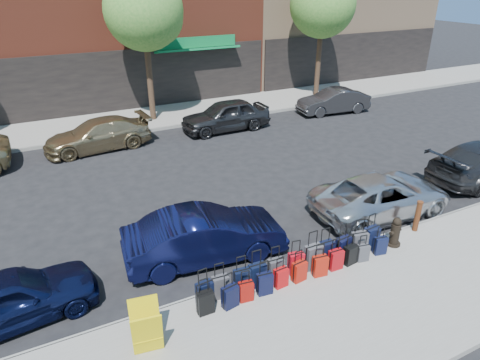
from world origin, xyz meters
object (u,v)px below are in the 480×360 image
fire_hydrant (395,232)px  tree_right (325,6)px  car_near_1 (205,236)px  car_far_2 (226,115)px  car_far_3 (333,101)px  car_near_2 (382,195)px  tree_center (147,13)px  suitcase_front_5 (296,263)px  display_rack (146,329)px  car_far_1 (98,135)px  car_near_0 (9,299)px  bollard (418,216)px

fire_hydrant → tree_right: bearing=51.9°
tree_right → car_near_1: tree_right is taller
car_far_2 → car_far_3: bearing=89.3°
tree_right → car_far_2: bearing=-159.3°
car_near_1 → car_near_2: car_near_1 is taller
tree_center → car_far_3: bearing=-17.6°
suitcase_front_5 → car_near_1: 2.53m
tree_right → car_near_2: bearing=-118.0°
tree_right → display_rack: bearing=-135.3°
suitcase_front_5 → car_far_1: 11.89m
car_near_0 → car_far_3: bearing=-66.1°
tree_center → car_near_1: 13.53m
car_near_0 → car_near_1: 4.80m
car_near_2 → car_far_1: car_far_1 is taller
fire_hydrant → car_far_3: size_ratio=0.22×
tree_right → fire_hydrant: (-7.91, -14.48, -4.86)m
car_near_0 → car_near_1: (4.79, 0.27, 0.08)m
bollard → car_near_0: (-10.84, 1.47, -0.01)m
car_far_1 → fire_hydrant: bearing=22.7°
tree_center → car_near_2: tree_center is taller
tree_right → fire_hydrant: bearing=-118.6°
car_far_1 → car_far_3: (12.81, -0.23, -0.00)m
bollard → fire_hydrant: bearing=-166.7°
car_near_1 → car_near_2: 6.04m
suitcase_front_5 → bollard: (4.32, 0.08, 0.21)m
tree_right → suitcase_front_5: (-11.09, -14.29, -4.97)m
fire_hydrant → car_far_3: (6.78, 11.50, 0.11)m
car_far_2 → car_near_0: bearing=-45.5°
car_near_0 → car_far_1: bearing=-26.9°
bollard → car_far_3: (5.64, 11.23, 0.01)m
display_rack → car_far_3: 18.48m
car_near_0 → car_far_1: 10.65m
tree_right → car_far_2: tree_right is taller
suitcase_front_5 → display_rack: display_rack is taller
tree_right → car_far_2: size_ratio=1.64×
car_near_1 → car_far_3: 15.07m
tree_center → suitcase_front_5: bearing=-92.4°
suitcase_front_5 → car_far_3: 15.08m
fire_hydrant → car_near_1: car_near_1 is taller
display_rack → car_near_0: (-2.46, 2.27, -0.04)m
tree_center → car_far_2: 6.14m
bollard → display_rack: 8.42m
car_far_1 → car_far_2: size_ratio=1.04×
car_far_1 → car_near_1: bearing=2.0°
bollard → suitcase_front_5: bearing=-178.9°
tree_right → car_far_1: tree_right is taller
car_far_3 → car_near_2: bearing=-23.1°
tree_center → fire_hydrant: 15.49m
suitcase_front_5 → car_near_0: bearing=175.3°
car_far_3 → display_rack: bearing=-42.4°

